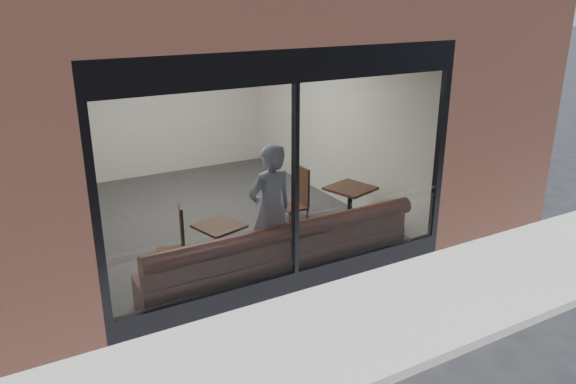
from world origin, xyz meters
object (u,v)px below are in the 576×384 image
banquette (280,264)px  person (271,211)px  cafe_table_left (219,226)px  cafe_table_right (350,188)px  cafe_chair_left (170,252)px  cafe_chair_right (293,207)px

banquette → person: size_ratio=2.08×
banquette → cafe_table_left: 1.00m
cafe_table_left → cafe_table_right: bearing=8.9°
person → cafe_chair_left: (-1.18, 0.92, -0.72)m
person → cafe_chair_left: bearing=-44.9°
cafe_table_right → cafe_chair_right: bearing=126.1°
banquette → cafe_chair_left: bearing=137.4°
cafe_table_left → cafe_chair_left: cafe_table_left is taller
person → banquette: bearing=93.0°
cafe_table_left → cafe_chair_right: 2.33m
cafe_table_left → cafe_chair_left: size_ratio=1.50×
person → cafe_table_right: (1.89, 0.74, -0.22)m
banquette → cafe_table_left: size_ratio=6.92×
person → cafe_chair_right: (1.29, 1.58, -0.72)m
cafe_table_right → cafe_table_left: bearing=-171.1°
person → cafe_chair_left: person is taller
cafe_table_left → banquette: bearing=-39.7°
cafe_table_left → cafe_table_right: (2.52, 0.40, 0.00)m
banquette → cafe_table_right: (1.86, 0.95, 0.52)m
cafe_chair_left → cafe_chair_right: 2.56m
cafe_chair_left → cafe_chair_right: size_ratio=0.97×
person → cafe_table_right: person is taller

